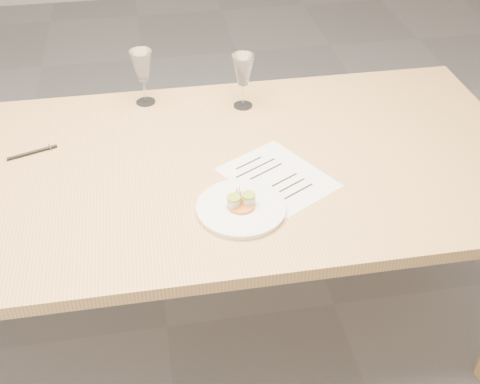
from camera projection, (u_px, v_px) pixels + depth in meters
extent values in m
plane|color=slate|center=(167.00, 327.00, 2.31)|extent=(7.00, 7.00, 0.00)
cube|color=tan|center=(149.00, 174.00, 1.86)|extent=(2.40, 1.00, 0.04)
cylinder|color=tan|center=(414.00, 164.00, 2.54)|extent=(0.07, 0.07, 0.71)
cylinder|color=white|center=(241.00, 208.00, 1.68)|extent=(0.25, 0.25, 0.01)
cylinder|color=white|center=(241.00, 207.00, 1.68)|extent=(0.25, 0.25, 0.01)
cylinder|color=orange|center=(241.00, 205.00, 1.68)|extent=(0.08, 0.08, 0.01)
cylinder|color=beige|center=(234.00, 202.00, 1.66)|extent=(0.04, 0.04, 0.02)
cylinder|color=beige|center=(249.00, 199.00, 1.67)|extent=(0.04, 0.04, 0.02)
cylinder|color=#9DBB34|center=(234.00, 198.00, 1.65)|extent=(0.04, 0.04, 0.01)
cylinder|color=#9DBB34|center=(249.00, 195.00, 1.66)|extent=(0.04, 0.04, 0.01)
cylinder|color=#CFD06F|center=(261.00, 214.00, 1.66)|extent=(0.04, 0.04, 0.00)
cube|color=white|center=(278.00, 177.00, 1.81)|extent=(0.37, 0.39, 0.00)
cube|color=black|center=(249.00, 163.00, 1.86)|extent=(0.09, 0.05, 0.00)
cube|color=black|center=(256.00, 168.00, 1.84)|extent=(0.14, 0.08, 0.00)
cube|color=black|center=(263.00, 173.00, 1.82)|extent=(0.14, 0.08, 0.00)
cube|color=black|center=(278.00, 183.00, 1.78)|extent=(0.14, 0.08, 0.00)
cube|color=black|center=(285.00, 189.00, 1.76)|extent=(0.14, 0.08, 0.00)
cube|color=black|center=(293.00, 194.00, 1.74)|extent=(0.14, 0.08, 0.00)
cylinder|color=black|center=(32.00, 152.00, 1.90)|extent=(0.15, 0.06, 0.01)
cube|color=silver|center=(49.00, 146.00, 1.92)|extent=(0.01, 0.03, 0.00)
cylinder|color=white|center=(146.00, 102.00, 2.16)|extent=(0.07, 0.07, 0.00)
cylinder|color=white|center=(145.00, 91.00, 2.13)|extent=(0.01, 0.01, 0.08)
cone|color=white|center=(142.00, 66.00, 2.07)|extent=(0.08, 0.08, 0.11)
cylinder|color=white|center=(243.00, 105.00, 2.14)|extent=(0.07, 0.07, 0.00)
cylinder|color=white|center=(243.00, 95.00, 2.11)|extent=(0.01, 0.01, 0.08)
cone|color=white|center=(243.00, 70.00, 2.05)|extent=(0.08, 0.08, 0.11)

